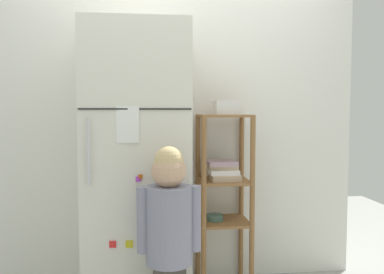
{
  "coord_description": "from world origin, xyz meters",
  "views": [
    {
      "loc": [
        -0.22,
        -2.61,
        1.29
      ],
      "look_at": [
        0.07,
        0.02,
        1.12
      ],
      "focal_mm": 36.91,
      "sensor_mm": 36.0,
      "label": 1
    }
  ],
  "objects_px": {
    "refrigerator": "(138,166)",
    "fruit_bin": "(228,109)",
    "child_standing": "(169,224)",
    "pantry_shelf_unit": "(223,184)"
  },
  "relations": [
    {
      "from": "fruit_bin",
      "to": "child_standing",
      "type": "bearing_deg",
      "value": -126.15
    },
    {
      "from": "child_standing",
      "to": "fruit_bin",
      "type": "bearing_deg",
      "value": 53.85
    },
    {
      "from": "child_standing",
      "to": "pantry_shelf_unit",
      "type": "distance_m",
      "value": 0.77
    },
    {
      "from": "refrigerator",
      "to": "child_standing",
      "type": "height_order",
      "value": "refrigerator"
    },
    {
      "from": "child_standing",
      "to": "pantry_shelf_unit",
      "type": "bearing_deg",
      "value": 55.99
    },
    {
      "from": "child_standing",
      "to": "fruit_bin",
      "type": "distance_m",
      "value": 1.0
    },
    {
      "from": "refrigerator",
      "to": "fruit_bin",
      "type": "relative_size",
      "value": 9.27
    },
    {
      "from": "refrigerator",
      "to": "fruit_bin",
      "type": "bearing_deg",
      "value": 11.7
    },
    {
      "from": "refrigerator",
      "to": "child_standing",
      "type": "distance_m",
      "value": 0.58
    },
    {
      "from": "child_standing",
      "to": "pantry_shelf_unit",
      "type": "xyz_separation_m",
      "value": [
        0.42,
        0.63,
        0.1
      ]
    }
  ]
}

